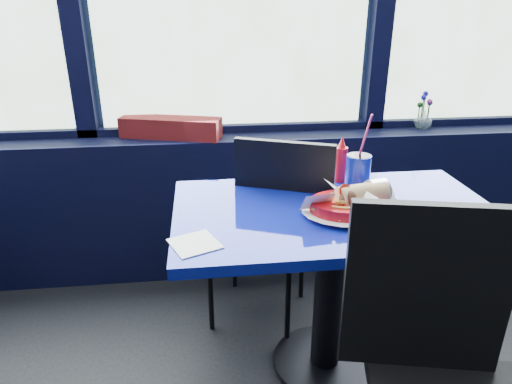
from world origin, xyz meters
name	(u,v)px	position (x,y,z in m)	size (l,w,h in m)	color
window_sill	(238,203)	(0.00, 2.87, 0.40)	(5.00, 0.26, 0.80)	black
near_table	(332,251)	(0.30, 2.00, 0.57)	(1.20, 0.70, 0.75)	black
chair_near_front	(450,376)	(0.42, 1.33, 0.58)	(0.54, 0.55, 1.01)	black
chair_near_back	(268,221)	(0.09, 2.32, 0.55)	(0.56, 0.56, 0.95)	black
planter_box	(171,128)	(-0.34, 2.87, 0.85)	(0.53, 0.13, 0.11)	maroon
flower_vase	(424,118)	(1.05, 2.88, 0.86)	(0.13, 0.13, 0.21)	silver
food_basket	(351,204)	(0.34, 1.95, 0.79)	(0.34, 0.34, 0.11)	red
ketchup_bottle	(341,162)	(0.40, 2.27, 0.84)	(0.05, 0.05, 0.20)	red
soda_cup	(358,173)	(0.43, 2.14, 0.83)	(0.10, 0.10, 0.33)	#0C198E
napkin	(195,244)	(-0.22, 1.79, 0.75)	(0.14, 0.14, 0.00)	white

